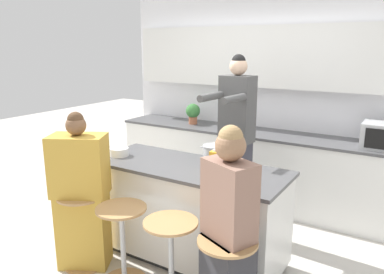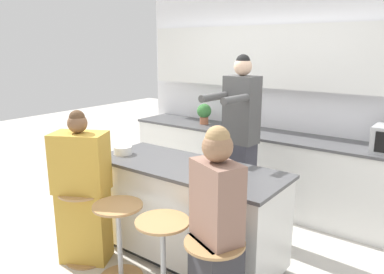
{
  "view_description": "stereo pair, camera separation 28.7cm",
  "coord_description": "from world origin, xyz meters",
  "px_view_note": "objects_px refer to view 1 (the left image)",
  "views": [
    {
      "loc": [
        1.72,
        -2.71,
        1.95
      ],
      "look_at": [
        0.0,
        0.07,
        1.16
      ],
      "focal_mm": 35.0,
      "sensor_mm": 36.0,
      "label": 1
    },
    {
      "loc": [
        1.96,
        -2.54,
        1.95
      ],
      "look_at": [
        0.0,
        0.07,
        1.16
      ],
      "focal_mm": 35.0,
      "sensor_mm": 36.0,
      "label": 2
    }
  ],
  "objects_px": {
    "coffee_cup_near": "(217,176)",
    "fruit_bowl": "(119,152)",
    "juice_carton": "(214,163)",
    "person_cooking": "(236,146)",
    "cooking_pot": "(214,154)",
    "potted_plant": "(193,112)",
    "bar_stool_leftmost": "(83,224)",
    "kitchen_island": "(188,212)",
    "person_seated_near": "(228,237)",
    "bar_stool_center_left": "(123,239)",
    "bar_stool_center_right": "(171,255)",
    "person_wrapped_blanket": "(81,196)"
  },
  "relations": [
    {
      "from": "fruit_bowl",
      "to": "juice_carton",
      "type": "relative_size",
      "value": 0.83
    },
    {
      "from": "bar_stool_center_right",
      "to": "person_cooking",
      "type": "relative_size",
      "value": 0.36
    },
    {
      "from": "fruit_bowl",
      "to": "cooking_pot",
      "type": "bearing_deg",
      "value": 17.94
    },
    {
      "from": "bar_stool_center_right",
      "to": "cooking_pot",
      "type": "bearing_deg",
      "value": 95.72
    },
    {
      "from": "bar_stool_leftmost",
      "to": "cooking_pot",
      "type": "xyz_separation_m",
      "value": [
        0.89,
        0.81,
        0.59
      ]
    },
    {
      "from": "kitchen_island",
      "to": "fruit_bowl",
      "type": "xyz_separation_m",
      "value": [
        -0.73,
        -0.09,
        0.49
      ]
    },
    {
      "from": "bar_stool_center_left",
      "to": "fruit_bowl",
      "type": "xyz_separation_m",
      "value": [
        -0.49,
        0.53,
        0.54
      ]
    },
    {
      "from": "coffee_cup_near",
      "to": "potted_plant",
      "type": "height_order",
      "value": "potted_plant"
    },
    {
      "from": "kitchen_island",
      "to": "person_wrapped_blanket",
      "type": "distance_m",
      "value": 0.97
    },
    {
      "from": "person_seated_near",
      "to": "fruit_bowl",
      "type": "relative_size",
      "value": 8.02
    },
    {
      "from": "bar_stool_leftmost",
      "to": "coffee_cup_near",
      "type": "bearing_deg",
      "value": 18.85
    },
    {
      "from": "bar_stool_leftmost",
      "to": "coffee_cup_near",
      "type": "relative_size",
      "value": 5.68
    },
    {
      "from": "person_cooking",
      "to": "cooking_pot",
      "type": "distance_m",
      "value": 0.5
    },
    {
      "from": "bar_stool_leftmost",
      "to": "bar_stool_center_left",
      "type": "distance_m",
      "value": 0.48
    },
    {
      "from": "fruit_bowl",
      "to": "potted_plant",
      "type": "xyz_separation_m",
      "value": [
        -0.16,
        1.63,
        0.14
      ]
    },
    {
      "from": "coffee_cup_near",
      "to": "fruit_bowl",
      "type": "bearing_deg",
      "value": 173.44
    },
    {
      "from": "cooking_pot",
      "to": "bar_stool_center_right",
      "type": "bearing_deg",
      "value": -84.28
    },
    {
      "from": "person_cooking",
      "to": "coffee_cup_near",
      "type": "height_order",
      "value": "person_cooking"
    },
    {
      "from": "bar_stool_center_left",
      "to": "fruit_bowl",
      "type": "relative_size",
      "value": 3.74
    },
    {
      "from": "bar_stool_center_left",
      "to": "potted_plant",
      "type": "relative_size",
      "value": 2.47
    },
    {
      "from": "person_wrapped_blanket",
      "to": "person_seated_near",
      "type": "relative_size",
      "value": 0.97
    },
    {
      "from": "bar_stool_center_right",
      "to": "potted_plant",
      "type": "height_order",
      "value": "potted_plant"
    },
    {
      "from": "person_cooking",
      "to": "person_wrapped_blanket",
      "type": "bearing_deg",
      "value": -119.48
    },
    {
      "from": "bar_stool_leftmost",
      "to": "person_seated_near",
      "type": "distance_m",
      "value": 1.47
    },
    {
      "from": "kitchen_island",
      "to": "person_cooking",
      "type": "xyz_separation_m",
      "value": [
        0.15,
        0.69,
        0.49
      ]
    },
    {
      "from": "person_wrapped_blanket",
      "to": "potted_plant",
      "type": "bearing_deg",
      "value": 66.18
    },
    {
      "from": "person_wrapped_blanket",
      "to": "juice_carton",
      "type": "height_order",
      "value": "person_wrapped_blanket"
    },
    {
      "from": "kitchen_island",
      "to": "bar_stool_center_left",
      "type": "bearing_deg",
      "value": -111.12
    },
    {
      "from": "kitchen_island",
      "to": "person_wrapped_blanket",
      "type": "xyz_separation_m",
      "value": [
        -0.73,
        -0.61,
        0.21
      ]
    },
    {
      "from": "person_seated_near",
      "to": "juice_carton",
      "type": "xyz_separation_m",
      "value": [
        -0.39,
        0.51,
        0.32
      ]
    },
    {
      "from": "bar_stool_center_right",
      "to": "person_wrapped_blanket",
      "type": "xyz_separation_m",
      "value": [
        -0.97,
        0.01,
        0.27
      ]
    },
    {
      "from": "bar_stool_leftmost",
      "to": "bar_stool_center_left",
      "type": "relative_size",
      "value": 1.0
    },
    {
      "from": "juice_carton",
      "to": "person_cooking",
      "type": "bearing_deg",
      "value": 102.49
    },
    {
      "from": "person_wrapped_blanket",
      "to": "fruit_bowl",
      "type": "bearing_deg",
      "value": 62.54
    },
    {
      "from": "person_cooking",
      "to": "potted_plant",
      "type": "distance_m",
      "value": 1.35
    },
    {
      "from": "kitchen_island",
      "to": "person_cooking",
      "type": "relative_size",
      "value": 0.97
    },
    {
      "from": "bar_stool_leftmost",
      "to": "person_seated_near",
      "type": "bearing_deg",
      "value": 0.34
    },
    {
      "from": "bar_stool_leftmost",
      "to": "juice_carton",
      "type": "height_order",
      "value": "juice_carton"
    },
    {
      "from": "person_cooking",
      "to": "bar_stool_center_right",
      "type": "bearing_deg",
      "value": -81.39
    },
    {
      "from": "person_wrapped_blanket",
      "to": "person_seated_near",
      "type": "height_order",
      "value": "person_seated_near"
    },
    {
      "from": "person_cooking",
      "to": "bar_stool_leftmost",
      "type": "bearing_deg",
      "value": -119.27
    },
    {
      "from": "bar_stool_leftmost",
      "to": "person_cooking",
      "type": "bearing_deg",
      "value": 56.27
    },
    {
      "from": "bar_stool_center_right",
      "to": "juice_carton",
      "type": "bearing_deg",
      "value": 81.55
    },
    {
      "from": "cooking_pot",
      "to": "fruit_bowl",
      "type": "height_order",
      "value": "cooking_pot"
    },
    {
      "from": "coffee_cup_near",
      "to": "potted_plant",
      "type": "relative_size",
      "value": 0.43
    },
    {
      "from": "bar_stool_center_right",
      "to": "bar_stool_leftmost",
      "type": "bearing_deg",
      "value": 179.68
    },
    {
      "from": "person_cooking",
      "to": "juice_carton",
      "type": "height_order",
      "value": "person_cooking"
    },
    {
      "from": "cooking_pot",
      "to": "coffee_cup_near",
      "type": "relative_size",
      "value": 2.45
    },
    {
      "from": "kitchen_island",
      "to": "bar_stool_center_left",
      "type": "xyz_separation_m",
      "value": [
        -0.24,
        -0.63,
        -0.06
      ]
    },
    {
      "from": "potted_plant",
      "to": "cooking_pot",
      "type": "bearing_deg",
      "value": -51.91
    }
  ]
}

